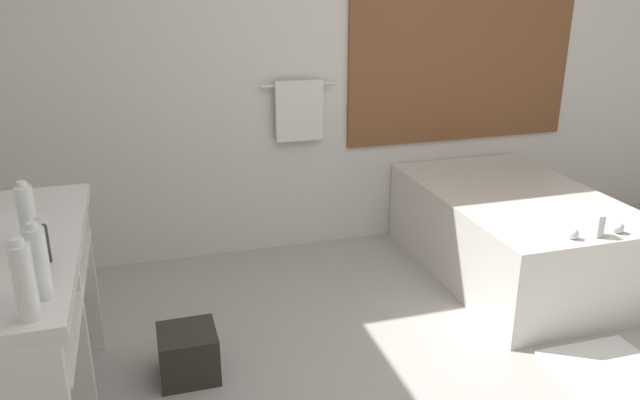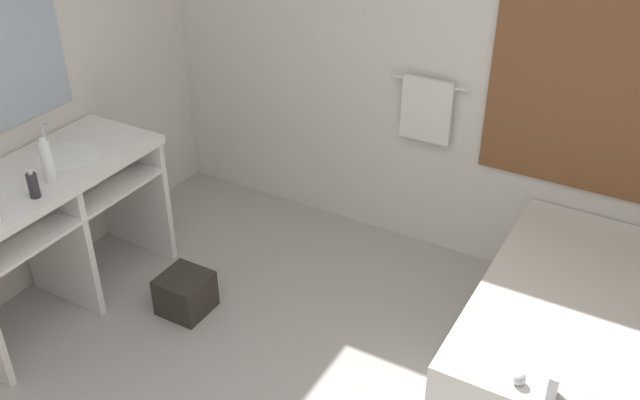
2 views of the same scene
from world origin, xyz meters
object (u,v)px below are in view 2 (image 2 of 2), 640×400
at_px(bathtub, 579,338).
at_px(water_bottle_1, 47,161).
at_px(soap_dispenser, 33,185).
at_px(waste_bin, 186,293).

bearing_deg(bathtub, water_bottle_1, -161.92).
relative_size(soap_dispenser, waste_bin, 0.59).
xyz_separation_m(water_bottle_1, soap_dispenser, (0.06, -0.15, -0.05)).
height_order(bathtub, waste_bin, bathtub).
xyz_separation_m(water_bottle_1, waste_bin, (0.54, 0.33, -0.89)).
height_order(bathtub, soap_dispenser, soap_dispenser).
relative_size(bathtub, water_bottle_1, 6.44).
xyz_separation_m(bathtub, soap_dispenser, (-2.59, -1.02, 0.66)).
xyz_separation_m(soap_dispenser, waste_bin, (0.48, 0.48, -0.84)).
xyz_separation_m(bathtub, waste_bin, (-2.11, -0.54, -0.18)).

